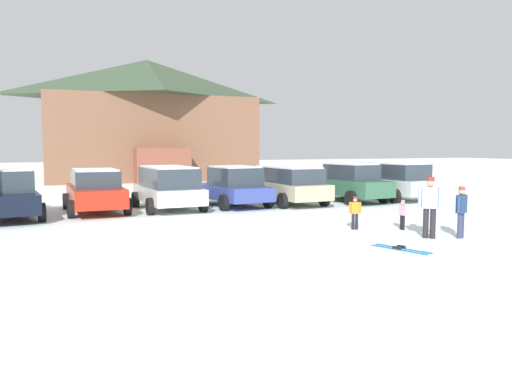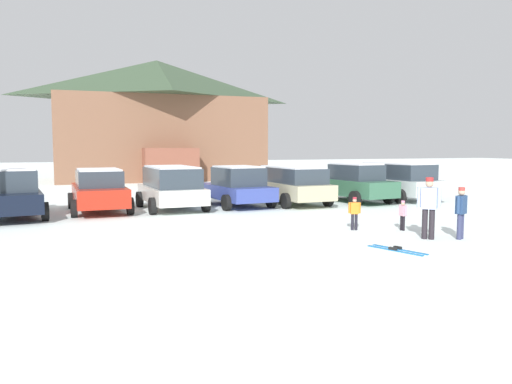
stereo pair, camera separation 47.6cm
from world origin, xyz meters
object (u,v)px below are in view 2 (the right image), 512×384
object	(u,v)px
parked_white_suv	(171,186)
skier_child_in_orange_jacket	(354,211)
parked_green_coupe	(354,183)
ski_lodge	(158,119)
parked_beige_suv	(292,184)
parked_black_sedan	(11,193)
parked_blue_hatchback	(237,186)
parked_red_sedan	(99,190)
parked_silver_wagon	(396,180)
pair_of_skis	(397,250)
skier_teen_in_navy_coat	(461,210)
skier_adult_in_blue_parka	(429,204)
skier_child_in_pink_snowsuit	(403,214)

from	to	relation	value
parked_white_suv	skier_child_in_orange_jacket	size ratio (longest dim) A/B	4.34
parked_green_coupe	ski_lodge	bearing A→B (deg)	105.50
parked_white_suv	parked_beige_suv	world-z (taller)	parked_white_suv
parked_black_sedan	parked_blue_hatchback	size ratio (longest dim) A/B	1.16
parked_black_sedan	parked_blue_hatchback	distance (m)	8.48
parked_red_sedan	parked_white_suv	size ratio (longest dim) A/B	1.07
parked_red_sedan	parked_white_suv	xyz separation A→B (m)	(2.73, -0.28, 0.09)
parked_beige_suv	parked_green_coupe	world-z (taller)	parked_green_coupe
parked_silver_wagon	parked_white_suv	bearing A→B (deg)	179.94
parked_white_suv	parked_blue_hatchback	size ratio (longest dim) A/B	1.02
parked_black_sedan	pair_of_skis	distance (m)	13.21
parked_black_sedan	skier_child_in_orange_jacket	xyz separation A→B (m)	(9.88, -6.46, -0.31)
ski_lodge	skier_teen_in_navy_coat	bearing A→B (deg)	-83.35
parked_blue_hatchback	parked_silver_wagon	distance (m)	7.84
parked_green_coupe	parked_red_sedan	bearing A→B (deg)	177.55
skier_child_in_orange_jacket	parked_beige_suv	bearing A→B (deg)	81.23
parked_blue_hatchback	parked_green_coupe	distance (m)	5.44
parked_red_sedan	parked_black_sedan	bearing A→B (deg)	-167.94
parked_blue_hatchback	skier_child_in_orange_jacket	xyz separation A→B (m)	(1.41, -6.92, -0.28)
parked_beige_suv	skier_teen_in_navy_coat	bearing A→B (deg)	-84.78
skier_child_in_orange_jacket	ski_lodge	bearing A→B (deg)	93.15
parked_silver_wagon	skier_adult_in_blue_parka	size ratio (longest dim) A/B	2.85
parked_black_sedan	skier_child_in_pink_snowsuit	xyz separation A→B (m)	(11.19, -7.02, -0.37)
parked_beige_suv	pair_of_skis	bearing A→B (deg)	-99.69
skier_adult_in_blue_parka	parked_beige_suv	bearing A→B (deg)	90.16
parked_red_sedan	skier_child_in_pink_snowsuit	size ratio (longest dim) A/B	5.13
parked_white_suv	parked_green_coupe	distance (m)	8.21
parked_blue_hatchback	skier_child_in_pink_snowsuit	world-z (taller)	parked_blue_hatchback
parked_beige_suv	skier_child_in_pink_snowsuit	distance (m)	7.42
parked_green_coupe	skier_child_in_orange_jacket	world-z (taller)	parked_green_coupe
parked_silver_wagon	pair_of_skis	world-z (taller)	parked_silver_wagon
parked_green_coupe	parked_silver_wagon	bearing A→B (deg)	4.22
parked_blue_hatchback	pair_of_skis	size ratio (longest dim) A/B	2.72
skier_child_in_pink_snowsuit	skier_adult_in_blue_parka	size ratio (longest dim) A/B	0.53
parked_beige_suv	pair_of_skis	world-z (taller)	parked_beige_suv
parked_red_sedan	pair_of_skis	bearing A→B (deg)	-57.79
parked_red_sedan	parked_blue_hatchback	world-z (taller)	parked_blue_hatchback
skier_child_in_pink_snowsuit	skier_adult_in_blue_parka	distance (m)	1.49
parked_red_sedan	parked_silver_wagon	bearing A→B (deg)	-1.25
parked_green_coupe	pair_of_skis	size ratio (longest dim) A/B	2.90
parked_black_sedan	skier_adult_in_blue_parka	world-z (taller)	parked_black_sedan
parked_white_suv	skier_teen_in_navy_coat	xyz separation A→B (m)	(6.07, -9.09, -0.13)
parked_red_sedan	skier_child_in_pink_snowsuit	world-z (taller)	parked_red_sedan
parked_black_sedan	skier_teen_in_navy_coat	bearing A→B (deg)	-36.60
parked_blue_hatchback	pair_of_skis	distance (m)	9.89
parked_green_coupe	parked_beige_suv	bearing A→B (deg)	175.77
parked_beige_suv	parked_green_coupe	distance (m)	2.98
parked_silver_wagon	pair_of_skis	distance (m)	12.03
parked_blue_hatchback	skier_child_in_pink_snowsuit	bearing A→B (deg)	-70.03
parked_black_sedan	parked_blue_hatchback	bearing A→B (deg)	3.07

